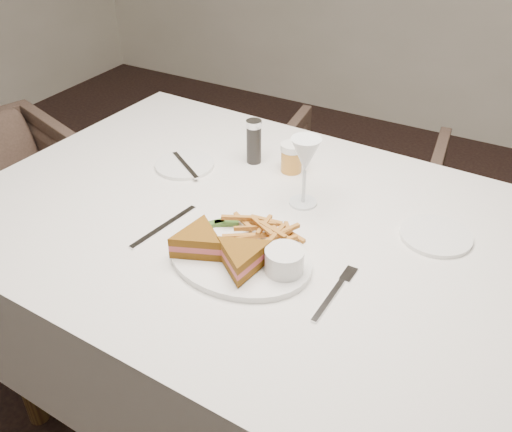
% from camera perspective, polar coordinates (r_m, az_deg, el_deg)
% --- Properties ---
extents(table, '(1.51, 1.04, 0.75)m').
position_cam_1_polar(table, '(1.57, 0.92, -12.00)').
color(table, silver).
rests_on(table, ground).
extents(chair_far, '(0.68, 0.65, 0.63)m').
position_cam_1_polar(chair_far, '(2.24, 9.47, 1.45)').
color(chair_far, '#4A382E').
rests_on(chair_far, ground).
extents(table_setting, '(0.84, 0.61, 0.18)m').
position_cam_1_polar(table_setting, '(1.26, 0.24, -0.63)').
color(table_setting, white).
rests_on(table_setting, table).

